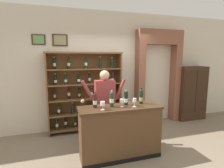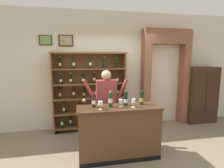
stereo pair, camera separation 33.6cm
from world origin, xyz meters
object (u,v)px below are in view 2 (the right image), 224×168
(tasting_bottle_brunello, at_px, (94,100))
(tasting_bottle_vin_santo, at_px, (110,99))
(shopkeeper, at_px, (106,99))
(wine_glass_center, at_px, (121,101))
(tasting_bottle_prosecco, at_px, (126,98))
(wine_glass_spare, at_px, (100,103))
(tasting_counter, at_px, (119,132))
(side_cabinet, at_px, (201,95))
(wine_shelf, at_px, (90,90))
(wine_glass_left, at_px, (134,101))
(tasting_bottle_rosso, at_px, (142,97))

(tasting_bottle_brunello, bearing_deg, tasting_bottle_vin_santo, -8.41)
(shopkeeper, xyz_separation_m, wine_glass_center, (0.16, -0.62, 0.09))
(tasting_bottle_prosecco, bearing_deg, tasting_bottle_brunello, -179.35)
(tasting_bottle_prosecco, relative_size, wine_glass_spare, 1.98)
(tasting_counter, height_order, tasting_bottle_brunello, tasting_bottle_brunello)
(side_cabinet, xyz_separation_m, tasting_counter, (-2.77, -1.35, -0.32))
(wine_shelf, relative_size, wine_glass_spare, 13.60)
(wine_glass_center, bearing_deg, wine_glass_left, -14.88)
(tasting_bottle_rosso, bearing_deg, tasting_counter, -170.33)
(wine_shelf, bearing_deg, tasting_counter, -72.87)
(tasting_bottle_rosso, bearing_deg, tasting_bottle_prosecco, -179.44)
(wine_shelf, height_order, wine_glass_left, wine_shelf)
(tasting_counter, relative_size, wine_glass_spare, 10.41)
(side_cabinet, bearing_deg, shopkeeper, -165.35)
(wine_shelf, bearing_deg, wine_glass_left, -65.50)
(tasting_bottle_brunello, bearing_deg, tasting_counter, -8.62)
(wine_shelf, height_order, tasting_bottle_brunello, wine_shelf)
(tasting_bottle_rosso, height_order, wine_glass_spare, tasting_bottle_rosso)
(tasting_bottle_brunello, height_order, wine_glass_center, tasting_bottle_brunello)
(tasting_bottle_rosso, bearing_deg, wine_glass_spare, -167.42)
(side_cabinet, xyz_separation_m, shopkeeper, (-2.90, -0.76, 0.19))
(tasting_bottle_rosso, bearing_deg, wine_shelf, 123.85)
(tasting_counter, relative_size, wine_glass_left, 9.68)
(side_cabinet, relative_size, wine_glass_left, 10.13)
(shopkeeper, height_order, tasting_bottle_brunello, shopkeeper)
(tasting_bottle_prosecco, bearing_deg, tasting_counter, -152.70)
(shopkeeper, distance_m, tasting_bottle_rosso, 0.80)
(tasting_bottle_brunello, distance_m, tasting_bottle_vin_santo, 0.31)
(wine_glass_left, bearing_deg, wine_glass_center, 165.12)
(tasting_bottle_prosecco, relative_size, wine_glass_center, 1.99)
(wine_glass_center, bearing_deg, wine_shelf, 107.68)
(shopkeeper, distance_m, tasting_bottle_vin_santo, 0.58)
(tasting_bottle_brunello, bearing_deg, wine_glass_left, -12.49)
(tasting_counter, bearing_deg, tasting_bottle_rosso, 9.67)
(tasting_bottle_brunello, height_order, wine_glass_spare, tasting_bottle_brunello)
(side_cabinet, relative_size, tasting_bottle_rosso, 5.13)
(shopkeeper, height_order, wine_glass_left, shopkeeper)
(tasting_counter, xyz_separation_m, wine_glass_center, (0.02, -0.03, 0.60))
(wine_glass_left, xyz_separation_m, wine_glass_center, (-0.23, 0.06, -0.01))
(shopkeeper, distance_m, tasting_bottle_prosecco, 0.60)
(wine_shelf, bearing_deg, tasting_bottle_vin_santo, -78.47)
(tasting_bottle_prosecco, xyz_separation_m, wine_glass_spare, (-0.50, -0.18, -0.03))
(tasting_bottle_vin_santo, bearing_deg, wine_glass_left, -15.47)
(tasting_bottle_rosso, distance_m, wine_glass_spare, 0.84)
(tasting_bottle_vin_santo, bearing_deg, side_cabinet, 24.48)
(tasting_bottle_vin_santo, bearing_deg, tasting_bottle_rosso, 5.06)
(side_cabinet, bearing_deg, tasting_bottle_rosso, -151.04)
(wine_shelf, bearing_deg, wine_glass_center, -72.32)
(shopkeeper, bearing_deg, wine_glass_spare, -107.31)
(tasting_bottle_rosso, xyz_separation_m, wine_glass_center, (-0.44, -0.11, -0.04))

